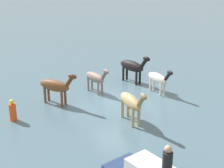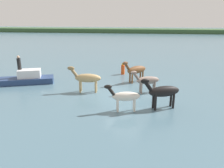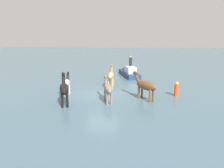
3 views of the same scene
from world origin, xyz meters
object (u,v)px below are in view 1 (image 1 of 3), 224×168
at_px(horse_chestnut_trailing, 96,78).
at_px(buoy_channel_marker, 13,111).
at_px(horse_gray_outer, 56,86).
at_px(horse_mid_herd, 131,102).
at_px(horse_rear_stallion, 133,66).
at_px(horse_lead, 158,78).
at_px(person_spotter_bow, 167,164).

xyz_separation_m(horse_chestnut_trailing, buoy_channel_marker, (-2.15, 5.16, -0.46)).
distance_m(horse_gray_outer, horse_mid_herd, 4.73).
bearing_deg(horse_chestnut_trailing, buoy_channel_marker, -84.90).
xyz_separation_m(horse_rear_stallion, horse_lead, (-2.33, -0.66, -0.18)).
height_order(horse_chestnut_trailing, horse_mid_herd, horse_mid_herd).
bearing_deg(person_spotter_bow, horse_mid_herd, -14.65).
xyz_separation_m(horse_chestnut_trailing, person_spotter_bow, (-10.74, 1.28, 0.78)).
bearing_deg(horse_chestnut_trailing, horse_rear_stallion, 89.40).
distance_m(horse_lead, person_spotter_bow, 10.50).
bearing_deg(horse_chestnut_trailing, horse_lead, 50.24).
bearing_deg(horse_gray_outer, horse_chestnut_trailing, 67.72).
bearing_deg(horse_gray_outer, person_spotter_bow, -32.42).
height_order(horse_gray_outer, person_spotter_bow, person_spotter_bow).
bearing_deg(horse_mid_herd, horse_rear_stallion, 152.48).
bearing_deg(horse_chestnut_trailing, horse_mid_herd, -13.22).
distance_m(horse_rear_stallion, horse_lead, 2.43).
height_order(horse_gray_outer, horse_mid_herd, horse_mid_herd).
distance_m(horse_gray_outer, horse_rear_stallion, 5.80).
height_order(horse_gray_outer, horse_rear_stallion, horse_rear_stallion).
distance_m(horse_chestnut_trailing, horse_gray_outer, 2.79).
bearing_deg(horse_gray_outer, horse_lead, 44.26).
relative_size(horse_mid_herd, buoy_channel_marker, 2.24).
height_order(person_spotter_bow, buoy_channel_marker, person_spotter_bow).
height_order(horse_rear_stallion, horse_lead, horse_rear_stallion).
relative_size(horse_chestnut_trailing, horse_mid_herd, 0.88).
bearing_deg(buoy_channel_marker, horse_lead, -85.43).
bearing_deg(horse_mid_herd, horse_gray_outer, -143.14).
bearing_deg(horse_rear_stallion, person_spotter_bow, -40.29).
xyz_separation_m(horse_lead, buoy_channel_marker, (-0.70, 8.71, -0.44)).
bearing_deg(horse_mid_herd, person_spotter_bow, -16.95).
distance_m(horse_gray_outer, horse_lead, 6.23).
distance_m(horse_mid_herd, buoy_channel_marker, 6.03).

